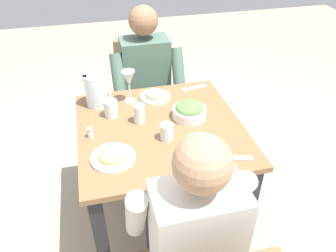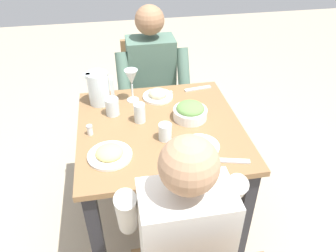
# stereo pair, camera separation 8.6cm
# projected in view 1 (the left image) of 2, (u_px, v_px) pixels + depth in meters

# --- Properties ---
(ground_plane) EXTENTS (8.00, 8.00, 0.00)m
(ground_plane) POSITION_uv_depth(u_px,v_px,m) (162.00, 216.00, 2.15)
(ground_plane) COLOR tan
(dining_table) EXTENTS (0.85, 0.85, 0.72)m
(dining_table) POSITION_uv_depth(u_px,v_px,m) (160.00, 145.00, 1.81)
(dining_table) COLOR olive
(dining_table) RESTS_ON ground_plane
(chair_far) EXTENTS (0.40, 0.40, 0.86)m
(chair_far) POSITION_uv_depth(u_px,v_px,m) (144.00, 92.00, 2.51)
(chair_far) COLOR olive
(chair_far) RESTS_ON ground_plane
(diner_near) EXTENTS (0.48, 0.53, 1.15)m
(diner_near) POSITION_uv_depth(u_px,v_px,m) (189.00, 230.00, 1.32)
(diner_near) COLOR silver
(diner_near) RESTS_ON ground_plane
(diner_far) EXTENTS (0.48, 0.53, 1.15)m
(diner_far) POSITION_uv_depth(u_px,v_px,m) (148.00, 87.00, 2.26)
(diner_far) COLOR #4C6B5B
(diner_far) RESTS_ON ground_plane
(water_pitcher) EXTENTS (0.16, 0.12, 0.19)m
(water_pitcher) POSITION_uv_depth(u_px,v_px,m) (96.00, 90.00, 1.85)
(water_pitcher) COLOR silver
(water_pitcher) RESTS_ON dining_table
(salad_bowl) EXTENTS (0.18, 0.18, 0.09)m
(salad_bowl) POSITION_uv_depth(u_px,v_px,m) (189.00, 111.00, 1.78)
(salad_bowl) COLOR white
(salad_bowl) RESTS_ON dining_table
(plate_yoghurt) EXTENTS (0.19, 0.19, 0.04)m
(plate_yoghurt) POSITION_uv_depth(u_px,v_px,m) (202.00, 144.00, 1.59)
(plate_yoghurt) COLOR white
(plate_yoghurt) RESTS_ON dining_table
(plate_fries) EXTENTS (0.21, 0.21, 0.05)m
(plate_fries) POSITION_uv_depth(u_px,v_px,m) (113.00, 156.00, 1.51)
(plate_fries) COLOR white
(plate_fries) RESTS_ON dining_table
(plate_beans) EXTENTS (0.18, 0.18, 0.06)m
(plate_beans) POSITION_uv_depth(u_px,v_px,m) (155.00, 95.00, 1.96)
(plate_beans) COLOR white
(plate_beans) RESTS_ON dining_table
(water_glass_by_pitcher) EXTENTS (0.06, 0.06, 0.11)m
(water_glass_by_pitcher) POSITION_uv_depth(u_px,v_px,m) (139.00, 114.00, 1.73)
(water_glass_by_pitcher) COLOR silver
(water_glass_by_pitcher) RESTS_ON dining_table
(water_glass_far_left) EXTENTS (0.07, 0.07, 0.09)m
(water_glass_far_left) POSITION_uv_depth(u_px,v_px,m) (167.00, 132.00, 1.62)
(water_glass_far_left) COLOR silver
(water_glass_far_left) RESTS_ON dining_table
(water_glass_far_right) EXTENTS (0.07, 0.07, 0.10)m
(water_glass_far_right) POSITION_uv_depth(u_px,v_px,m) (111.00, 109.00, 1.78)
(water_glass_far_right) COLOR silver
(water_glass_far_right) RESTS_ON dining_table
(wine_glass) EXTENTS (0.08, 0.08, 0.20)m
(wine_glass) POSITION_uv_depth(u_px,v_px,m) (129.00, 80.00, 1.85)
(wine_glass) COLOR silver
(wine_glass) RESTS_ON dining_table
(salt_shaker) EXTENTS (0.03, 0.03, 0.05)m
(salt_shaker) POSITION_uv_depth(u_px,v_px,m) (90.00, 133.00, 1.64)
(salt_shaker) COLOR white
(salt_shaker) RESTS_ON dining_table
(fork_near) EXTENTS (0.17, 0.05, 0.01)m
(fork_near) POSITION_uv_depth(u_px,v_px,m) (194.00, 88.00, 2.06)
(fork_near) COLOR silver
(fork_near) RESTS_ON dining_table
(knife_near) EXTENTS (0.19, 0.05, 0.01)m
(knife_near) POSITION_uv_depth(u_px,v_px,m) (155.00, 95.00, 1.99)
(knife_near) COLOR silver
(knife_near) RESTS_ON dining_table
(fork_far) EXTENTS (0.17, 0.07, 0.01)m
(fork_far) POSITION_uv_depth(u_px,v_px,m) (234.00, 158.00, 1.52)
(fork_far) COLOR silver
(fork_far) RESTS_ON dining_table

